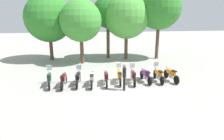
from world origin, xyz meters
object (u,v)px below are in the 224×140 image
Objects in this scene: motorcycle_2 at (78,78)px; tree_0 at (49,18)px; motorcycle_8 at (158,75)px; tree_3 at (127,16)px; motorcycle_0 at (49,79)px; motorcycle_3 at (92,79)px; motorcycle_9 at (171,74)px; tree_1 at (81,21)px; motorcycle_5 at (119,76)px; motorcycle_6 at (133,76)px; person_0 at (124,75)px; tree_2 at (108,13)px; tree_4 at (159,8)px; motorcycle_7 at (146,75)px; motorcycle_1 at (64,80)px; motorcycle_4 at (106,78)px.

motorcycle_2 is 0.32× the size of tree_0.
motorcycle_8 is 8.85m from tree_3.
motorcycle_0 is 1.00× the size of motorcycle_3.
tree_1 reaches higher than motorcycle_9.
motorcycle_2 is 1.00× the size of motorcycle_8.
tree_1 is (-2.77, 6.38, 3.68)m from motorcycle_5.
tree_3 is (2.00, 7.81, 4.09)m from motorcycle_5.
motorcycle_8 is at bearing -79.38° from motorcycle_6.
person_0 is (-2.87, -1.50, 0.56)m from motorcycle_8.
tree_0 is at bearing 0.89° from motorcycle_0.
motorcycle_9 is 10.44m from tree_2.
tree_4 reaches higher than tree_2.
person_0 is at bearing 150.86° from motorcycle_6.
motorcycle_5 reaches higher than motorcycle_9.
motorcycle_0 is at bearing -131.43° from tree_3.
motorcycle_8 reaches higher than motorcycle_9.
tree_3 reaches higher than tree_0.
tree_0 reaches higher than motorcycle_6.
motorcycle_3 is at bearing 88.91° from motorcycle_7.
motorcycle_4 is (2.96, 0.03, 0.00)m from motorcycle_1.
motorcycle_4 is 9.50m from tree_3.
motorcycle_3 and motorcycle_7 have the same top height.
tree_2 is (3.07, 8.75, 4.42)m from motorcycle_2.
motorcycle_6 is at bearing -82.31° from motorcycle_3.
motorcycle_4 is at bearing 126.82° from person_0.
motorcycle_4 is 10.70m from tree_0.
tree_3 reaches higher than tree_2.
tree_0 is (-4.10, 8.62, 3.91)m from motorcycle_3.
motorcycle_3 is (2.96, -0.23, -0.01)m from motorcycle_0.
tree_2 is at bearing 17.65° from motorcycle_9.
motorcycle_8 is 0.33× the size of tree_2.
person_0 is at bearing 104.82° from motorcycle_9.
tree_2 is at bearing 168.75° from tree_4.
motorcycle_7 is at bearing 83.69° from motorcycle_9.
motorcycle_7 is (4.92, 0.10, -0.01)m from motorcycle_2.
motorcycle_9 is at bearing -101.19° from tree_4.
motorcycle_2 is 0.33× the size of tree_2.
motorcycle_1 is 1.00× the size of motorcycle_2.
tree_0 reaches higher than tree_2.
motorcycle_4 is at bearing -81.26° from motorcycle_3.
motorcycle_5 is 0.33× the size of tree_2.
motorcycle_9 is at bearing -43.57° from tree_1.
motorcycle_3 is 1.00× the size of motorcycle_6.
motorcycle_5 is (0.99, 0.22, 0.01)m from motorcycle_4.
tree_2 is at bearing 10.91° from motorcycle_6.
person_0 is 0.23× the size of tree_4.
motorcycle_5 is 1.97m from motorcycle_7.
person_0 is (5.02, -1.43, 0.56)m from motorcycle_0.
motorcycle_7 is at bearing -90.24° from tree_3.
motorcycle_5 reaches higher than motorcycle_4.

